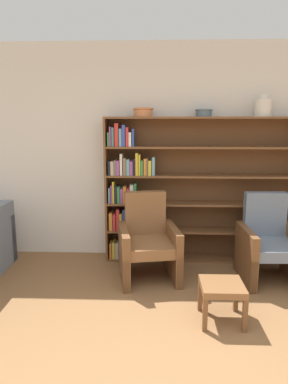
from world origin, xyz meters
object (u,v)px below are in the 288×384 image
(footstool, at_px, (221,290))
(bowl_stoneware, at_px, (143,112))
(armchair_leather, at_px, (147,243))
(bowl_copper, at_px, (203,112))
(vase_tall, at_px, (263,107))
(armchair_cushioned, at_px, (269,244))
(bookshelf, at_px, (185,190))

(footstool, bearing_deg, bowl_stoneware, 117.58)
(armchair_leather, distance_m, footstool, 1.14)
(bowl_stoneware, distance_m, footstool, 2.29)
(bowl_copper, bearing_deg, bowl_stoneware, 180.00)
(bowl_stoneware, distance_m, vase_tall, 1.44)
(armchair_leather, relative_size, footstool, 2.56)
(bowl_stoneware, xyz_separation_m, armchair_cushioned, (1.45, -0.55, -1.49))
(bowl_stoneware, height_order, armchair_leather, bowl_stoneware)
(bookshelf, height_order, footstool, bookshelf)
(vase_tall, xyz_separation_m, footstool, (-0.69, -1.45, -1.65))
(bowl_stoneware, relative_size, footstool, 0.67)
(bowl_stoneware, height_order, footstool, bowl_stoneware)
(bowl_copper, bearing_deg, armchair_leather, -140.34)
(bowl_stoneware, relative_size, armchair_leather, 0.26)
(bowl_copper, distance_m, footstool, 2.15)
(armchair_cushioned, relative_size, footstool, 2.56)
(bookshelf, distance_m, armchair_cushioned, 1.19)
(bowl_copper, distance_m, vase_tall, 0.71)
(bookshelf, height_order, vase_tall, vase_tall)
(armchair_cushioned, xyz_separation_m, footstool, (-0.69, -0.90, -0.11))
(armchair_cushioned, bearing_deg, bowl_copper, -39.15)
(bookshelf, bearing_deg, bowl_stoneware, -177.89)
(armchair_leather, distance_m, armchair_cushioned, 1.38)
(bowl_copper, xyz_separation_m, armchair_cushioned, (0.72, -0.55, -1.48))
(bowl_stoneware, xyz_separation_m, footstool, (0.76, -1.45, -1.60))
(bowl_copper, relative_size, footstool, 0.58)
(bookshelf, height_order, bowl_copper, bowl_copper)
(footstool, bearing_deg, bookshelf, 98.66)
(armchair_leather, height_order, armchair_cushioned, same)
(bowl_copper, bearing_deg, vase_tall, 0.00)
(bowl_copper, height_order, armchair_leather, bowl_copper)
(footstool, bearing_deg, armchair_leather, 127.13)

